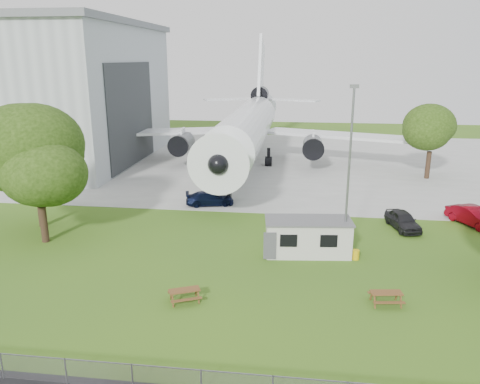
# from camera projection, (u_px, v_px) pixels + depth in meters

# --- Properties ---
(ground) EXTENTS (160.00, 160.00, 0.00)m
(ground) POSITION_uv_depth(u_px,v_px,m) (217.00, 289.00, 28.96)
(ground) COLOR #4E7B1C
(concrete_apron) EXTENTS (120.00, 46.00, 0.03)m
(concrete_apron) POSITION_uv_depth(u_px,v_px,m) (264.00, 161.00, 65.20)
(concrete_apron) COLOR #B7B7B2
(concrete_apron) RESTS_ON ground
(airliner) EXTENTS (46.36, 47.73, 17.69)m
(airliner) POSITION_uv_depth(u_px,v_px,m) (248.00, 125.00, 61.95)
(airliner) COLOR white
(airliner) RESTS_ON ground
(site_cabin) EXTENTS (6.87, 3.33, 2.62)m
(site_cabin) POSITION_uv_depth(u_px,v_px,m) (308.00, 237.00, 33.87)
(site_cabin) COLOR beige
(site_cabin) RESTS_ON ground
(picnic_west) EXTENTS (2.25, 2.10, 0.76)m
(picnic_west) POSITION_uv_depth(u_px,v_px,m) (185.00, 301.00, 27.50)
(picnic_west) COLOR brown
(picnic_west) RESTS_ON ground
(picnic_east) EXTENTS (1.99, 1.73, 0.76)m
(picnic_east) POSITION_uv_depth(u_px,v_px,m) (385.00, 304.00, 27.20)
(picnic_east) COLOR brown
(picnic_east) RESTS_ON ground
(lamp_mast) EXTENTS (0.16, 0.16, 12.00)m
(lamp_mast) POSITION_uv_depth(u_px,v_px,m) (349.00, 175.00, 32.23)
(lamp_mast) COLOR slate
(lamp_mast) RESTS_ON ground
(tree_west_big) EXTENTS (8.51, 8.51, 10.82)m
(tree_west_big) POSITION_uv_depth(u_px,v_px,m) (34.00, 150.00, 38.03)
(tree_west_big) COLOR #382619
(tree_west_big) RESTS_ON ground
(tree_west_small) EXTENTS (5.82, 5.82, 7.79)m
(tree_west_small) POSITION_uv_depth(u_px,v_px,m) (39.00, 181.00, 35.13)
(tree_west_small) COLOR #382619
(tree_west_small) RESTS_ON ground
(tree_far_apron) EXTENTS (6.03, 6.03, 8.63)m
(tree_far_apron) POSITION_uv_depth(u_px,v_px,m) (432.00, 132.00, 54.07)
(tree_far_apron) COLOR #382619
(tree_far_apron) RESTS_ON ground
(car_ne_hatch) EXTENTS (2.71, 4.68, 1.50)m
(car_ne_hatch) POSITION_uv_depth(u_px,v_px,m) (403.00, 220.00, 38.97)
(car_ne_hatch) COLOR black
(car_ne_hatch) RESTS_ON ground
(car_ne_sedan) EXTENTS (3.84, 5.07, 1.60)m
(car_ne_sedan) POSITION_uv_depth(u_px,v_px,m) (473.00, 217.00, 39.74)
(car_ne_sedan) COLOR maroon
(car_ne_sedan) RESTS_ON ground
(car_apron_van) EXTENTS (4.94, 2.96, 1.34)m
(car_apron_van) POSITION_uv_depth(u_px,v_px,m) (210.00, 199.00, 45.31)
(car_apron_van) COLOR black
(car_apron_van) RESTS_ON ground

